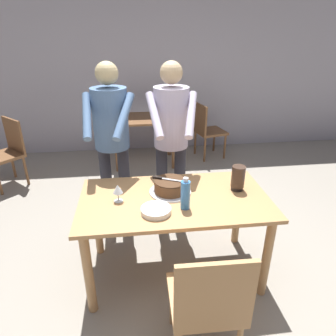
{
  "coord_description": "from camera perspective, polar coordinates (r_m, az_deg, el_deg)",
  "views": [
    {
      "loc": [
        -0.3,
        -2.03,
        1.96
      ],
      "look_at": [
        -0.02,
        0.24,
        0.9
      ],
      "focal_mm": 32.12,
      "sensor_mm": 36.0,
      "label": 1
    }
  ],
  "objects": [
    {
      "name": "cake_knife",
      "position": [
        2.42,
        -1.18,
        -1.99
      ],
      "size": [
        0.25,
        0.14,
        0.02
      ],
      "color": "silver",
      "rests_on": "cake_on_platter"
    },
    {
      "name": "background_chair_0",
      "position": [
        4.96,
        7.31,
        7.44
      ],
      "size": [
        0.53,
        0.53,
        0.9
      ],
      "color": "brown",
      "rests_on": "ground_plane"
    },
    {
      "name": "background_table",
      "position": [
        4.68,
        -4.49,
        7.61
      ],
      "size": [
        1.0,
        0.7,
        0.74
      ],
      "color": "brown",
      "rests_on": "ground_plane"
    },
    {
      "name": "person_cutting_cake",
      "position": [
        2.82,
        0.59,
        6.57
      ],
      "size": [
        0.47,
        0.56,
        1.72
      ],
      "color": "#2D2D38",
      "rests_on": "ground_plane"
    },
    {
      "name": "main_dining_table",
      "position": [
        2.45,
        1.23,
        -8.04
      ],
      "size": [
        1.49,
        0.82,
        0.75
      ],
      "color": "tan",
      "rests_on": "ground_plane"
    },
    {
      "name": "cake_on_platter",
      "position": [
        2.43,
        0.43,
        -3.59
      ],
      "size": [
        0.34,
        0.34,
        0.11
      ],
      "color": "silver",
      "rests_on": "main_dining_table"
    },
    {
      "name": "background_chair_1",
      "position": [
        4.54,
        -28.22,
        2.96
      ],
      "size": [
        0.62,
        0.62,
        0.9
      ],
      "color": "brown",
      "rests_on": "ground_plane"
    },
    {
      "name": "ground_plane",
      "position": [
        2.84,
        1.11,
        -18.79
      ],
      "size": [
        14.0,
        14.0,
        0.0
      ],
      "primitive_type": "plane",
      "color": "gray"
    },
    {
      "name": "chair_near_side",
      "position": [
        1.96,
        7.55,
        -23.77
      ],
      "size": [
        0.45,
        0.45,
        0.9
      ],
      "color": "tan",
      "rests_on": "ground_plane"
    },
    {
      "name": "water_bottle",
      "position": [
        2.2,
        3.32,
        -5.03
      ],
      "size": [
        0.07,
        0.07,
        0.25
      ],
      "color": "#387AC6",
      "rests_on": "main_dining_table"
    },
    {
      "name": "hurricane_lamp",
      "position": [
        2.52,
        13.14,
        -1.83
      ],
      "size": [
        0.11,
        0.11,
        0.21
      ],
      "color": "black",
      "rests_on": "main_dining_table"
    },
    {
      "name": "wine_glass_near",
      "position": [
        2.32,
        -9.52,
        -4.05
      ],
      "size": [
        0.08,
        0.08,
        0.14
      ],
      "color": "silver",
      "rests_on": "main_dining_table"
    },
    {
      "name": "plate_stack",
      "position": [
        2.19,
        -2.29,
        -8.04
      ],
      "size": [
        0.22,
        0.22,
        0.04
      ],
      "color": "white",
      "rests_on": "main_dining_table"
    },
    {
      "name": "person_standing_beside",
      "position": [
        2.83,
        -10.68,
        6.22
      ],
      "size": [
        0.46,
        0.57,
        1.72
      ],
      "color": "#2D2D38",
      "rests_on": "ground_plane"
    },
    {
      "name": "back_wall",
      "position": [
        5.21,
        -3.83,
        18.09
      ],
      "size": [
        10.0,
        0.12,
        2.7
      ],
      "primitive_type": "cube",
      "color": "#ADA8B2",
      "rests_on": "ground_plane"
    }
  ]
}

